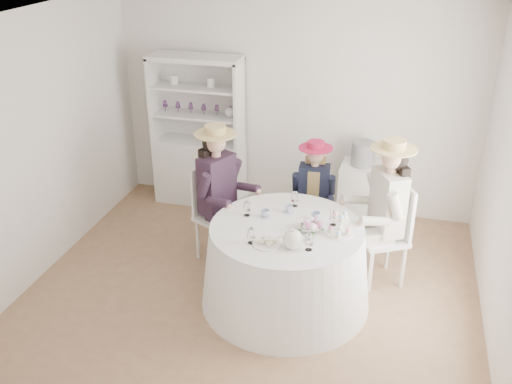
# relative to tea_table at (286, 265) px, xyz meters

# --- Properties ---
(ground) EXTENTS (4.50, 4.50, 0.00)m
(ground) POSITION_rel_tea_table_xyz_m (-0.36, 0.13, -0.42)
(ground) COLOR #8B6545
(ground) RESTS_ON ground
(ceiling) EXTENTS (4.50, 4.50, 0.00)m
(ceiling) POSITION_rel_tea_table_xyz_m (-0.36, 0.13, 2.28)
(ceiling) COLOR white
(ceiling) RESTS_ON wall_back
(wall_back) EXTENTS (4.50, 0.00, 4.50)m
(wall_back) POSITION_rel_tea_table_xyz_m (-0.36, 2.13, 0.93)
(wall_back) COLOR silver
(wall_back) RESTS_ON ground
(wall_front) EXTENTS (4.50, 0.00, 4.50)m
(wall_front) POSITION_rel_tea_table_xyz_m (-0.36, -1.87, 0.93)
(wall_front) COLOR silver
(wall_front) RESTS_ON ground
(wall_left) EXTENTS (0.00, 4.50, 4.50)m
(wall_left) POSITION_rel_tea_table_xyz_m (-2.61, 0.13, 0.93)
(wall_left) COLOR silver
(wall_left) RESTS_ON ground
(wall_right) EXTENTS (0.00, 4.50, 4.50)m
(wall_right) POSITION_rel_tea_table_xyz_m (1.89, 0.13, 0.93)
(wall_right) COLOR silver
(wall_right) RESTS_ON ground
(tea_table) EXTENTS (1.66, 1.66, 0.84)m
(tea_table) POSITION_rel_tea_table_xyz_m (0.00, 0.00, 0.00)
(tea_table) COLOR white
(tea_table) RESTS_ON ground
(hutch) EXTENTS (1.19, 0.53, 1.95)m
(hutch) POSITION_rel_tea_table_xyz_m (-1.56, 1.89, 0.28)
(hutch) COLOR silver
(hutch) RESTS_ON ground
(side_table) EXTENTS (0.51, 0.51, 0.76)m
(side_table) POSITION_rel_tea_table_xyz_m (0.53, 1.84, -0.03)
(side_table) COLOR silver
(side_table) RESTS_ON ground
(hatbox) EXTENTS (0.36, 0.36, 0.29)m
(hatbox) POSITION_rel_tea_table_xyz_m (0.53, 1.84, 0.49)
(hatbox) COLOR black
(hatbox) RESTS_ON side_table
(guest_left) EXTENTS (0.65, 0.59, 1.55)m
(guest_left) POSITION_rel_tea_table_xyz_m (-0.87, 0.60, 0.46)
(guest_left) COLOR silver
(guest_left) RESTS_ON ground
(guest_mid) EXTENTS (0.48, 0.50, 1.30)m
(guest_mid) POSITION_rel_tea_table_xyz_m (0.08, 1.05, 0.32)
(guest_mid) COLOR silver
(guest_mid) RESTS_ON ground
(guest_right) EXTENTS (0.67, 0.61, 1.57)m
(guest_right) POSITION_rel_tea_table_xyz_m (0.87, 0.60, 0.47)
(guest_right) COLOR silver
(guest_right) RESTS_ON ground
(spare_chair) EXTENTS (0.55, 0.55, 1.05)m
(spare_chair) POSITION_rel_tea_table_xyz_m (-0.98, 1.19, 0.14)
(spare_chair) COLOR silver
(spare_chair) RESTS_ON ground
(teacup_a) EXTENTS (0.11, 0.11, 0.07)m
(teacup_a) POSITION_rel_tea_table_xyz_m (-0.24, 0.14, 0.45)
(teacup_a) COLOR white
(teacup_a) RESTS_ON tea_table
(teacup_b) EXTENTS (0.08, 0.08, 0.07)m
(teacup_b) POSITION_rel_tea_table_xyz_m (-0.04, 0.29, 0.46)
(teacup_b) COLOR white
(teacup_b) RESTS_ON tea_table
(teacup_c) EXTENTS (0.12, 0.12, 0.07)m
(teacup_c) POSITION_rel_tea_table_xyz_m (0.24, 0.20, 0.46)
(teacup_c) COLOR white
(teacup_c) RESTS_ON tea_table
(flower_bowl) EXTENTS (0.31, 0.31, 0.06)m
(flower_bowl) POSITION_rel_tea_table_xyz_m (0.21, -0.00, 0.45)
(flower_bowl) COLOR white
(flower_bowl) RESTS_ON tea_table
(flower_arrangement) EXTENTS (0.17, 0.17, 0.06)m
(flower_arrangement) POSITION_rel_tea_table_xyz_m (0.23, -0.04, 0.50)
(flower_arrangement) COLOR pink
(flower_arrangement) RESTS_ON tea_table
(table_teapot) EXTENTS (0.25, 0.18, 0.19)m
(table_teapot) POSITION_rel_tea_table_xyz_m (0.13, -0.34, 0.50)
(table_teapot) COLOR white
(table_teapot) RESTS_ON tea_table
(sandwich_plate) EXTENTS (0.26, 0.26, 0.06)m
(sandwich_plate) POSITION_rel_tea_table_xyz_m (-0.10, -0.35, 0.44)
(sandwich_plate) COLOR white
(sandwich_plate) RESTS_ON tea_table
(cupcake_stand) EXTENTS (0.24, 0.24, 0.22)m
(cupcake_stand) POSITION_rel_tea_table_xyz_m (0.49, -0.01, 0.50)
(cupcake_stand) COLOR white
(cupcake_stand) RESTS_ON tea_table
(stemware_set) EXTENTS (0.92, 0.89, 0.15)m
(stemware_set) POSITION_rel_tea_table_xyz_m (0.00, -0.00, 0.50)
(stemware_set) COLOR white
(stemware_set) RESTS_ON tea_table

